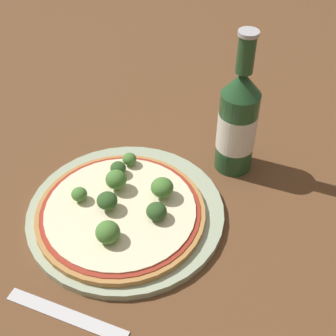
% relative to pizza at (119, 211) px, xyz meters
% --- Properties ---
extents(ground_plane, '(3.00, 3.00, 0.00)m').
position_rel_pizza_xyz_m(ground_plane, '(0.01, -0.00, -0.02)').
color(ground_plane, brown).
extents(plate, '(0.30, 0.30, 0.01)m').
position_rel_pizza_xyz_m(plate, '(0.01, -0.00, -0.01)').
color(plate, '#A3B293').
rests_on(plate, ground_plane).
extents(pizza, '(0.25, 0.25, 0.01)m').
position_rel_pizza_xyz_m(pizza, '(0.00, 0.00, 0.00)').
color(pizza, '#B77F42').
rests_on(pizza, plate).
extents(broccoli_floret_0, '(0.02, 0.02, 0.02)m').
position_rel_pizza_xyz_m(broccoli_floret_0, '(-0.02, 0.06, 0.02)').
color(broccoli_floret_0, '#6B8E51').
rests_on(broccoli_floret_0, pizza).
extents(broccoli_floret_1, '(0.03, 0.03, 0.03)m').
position_rel_pizza_xyz_m(broccoli_floret_1, '(-0.05, -0.02, 0.02)').
color(broccoli_floret_1, '#6B8E51').
rests_on(broccoli_floret_1, pizza).
extents(broccoli_floret_2, '(0.03, 0.03, 0.03)m').
position_rel_pizza_xyz_m(broccoli_floret_2, '(-0.01, 0.01, 0.02)').
color(broccoli_floret_2, '#6B8E51').
rests_on(broccoli_floret_2, pizza).
extents(broccoli_floret_3, '(0.03, 0.03, 0.03)m').
position_rel_pizza_xyz_m(broccoli_floret_3, '(0.01, -0.06, 0.02)').
color(broccoli_floret_3, '#6B8E51').
rests_on(broccoli_floret_3, pizza).
extents(broccoli_floret_4, '(0.02, 0.02, 0.02)m').
position_rel_pizza_xyz_m(broccoli_floret_4, '(0.09, 0.04, 0.02)').
color(broccoli_floret_4, '#6B8E51').
rests_on(broccoli_floret_4, pizza).
extents(broccoli_floret_5, '(0.03, 0.03, 0.03)m').
position_rel_pizza_xyz_m(broccoli_floret_5, '(0.03, 0.03, 0.03)').
color(broccoli_floret_5, '#6B8E51').
rests_on(broccoli_floret_5, pizza).
extents(broccoli_floret_6, '(0.02, 0.02, 0.02)m').
position_rel_pizza_xyz_m(broccoli_floret_6, '(0.06, 0.04, 0.02)').
color(broccoli_floret_6, '#6B8E51').
rests_on(broccoli_floret_6, pizza).
extents(broccoli_floret_7, '(0.03, 0.03, 0.03)m').
position_rel_pizza_xyz_m(broccoli_floret_7, '(0.05, -0.04, 0.03)').
color(broccoli_floret_7, '#6B8E51').
rests_on(broccoli_floret_7, pizza).
extents(beer_bottle, '(0.06, 0.06, 0.24)m').
position_rel_pizza_xyz_m(beer_bottle, '(0.20, -0.10, 0.07)').
color(beer_bottle, '#234C28').
rests_on(beer_bottle, ground_plane).
extents(fork, '(0.04, 0.17, 0.00)m').
position_rel_pizza_xyz_m(fork, '(-0.17, -0.03, -0.02)').
color(fork, silver).
rests_on(fork, ground_plane).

